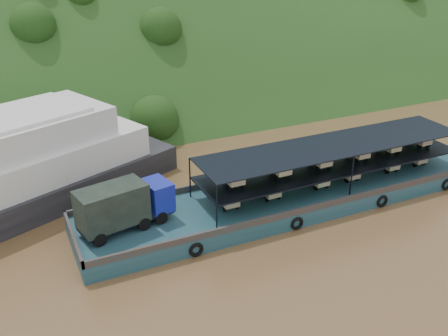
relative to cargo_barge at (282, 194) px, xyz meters
name	(u,v)px	position (x,y,z in m)	size (l,w,h in m)	color
ground	(264,215)	(-2.04, -0.68, -1.14)	(160.00, 160.00, 0.00)	brown
hillside	(135,94)	(-2.04, 35.32, -1.14)	(140.00, 28.00, 28.00)	#1B3914
cargo_barge	(282,194)	(0.00, 0.00, 0.00)	(35.00, 7.18, 4.58)	#144047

